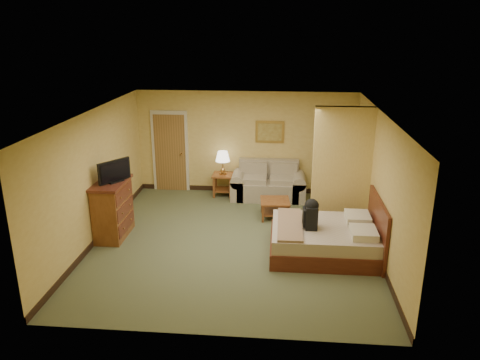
# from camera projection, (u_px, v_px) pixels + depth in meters

# --- Properties ---
(floor) EXTENTS (6.00, 6.00, 0.00)m
(floor) POSITION_uv_depth(u_px,v_px,m) (234.00, 242.00, 9.39)
(floor) COLOR #535A3A
(floor) RESTS_ON ground
(ceiling) EXTENTS (6.00, 6.00, 0.00)m
(ceiling) POSITION_uv_depth(u_px,v_px,m) (234.00, 113.00, 8.57)
(ceiling) COLOR white
(ceiling) RESTS_ON back_wall
(back_wall) EXTENTS (5.50, 0.02, 2.60)m
(back_wall) POSITION_uv_depth(u_px,v_px,m) (246.00, 143.00, 11.82)
(back_wall) COLOR #D9B85C
(back_wall) RESTS_ON floor
(left_wall) EXTENTS (0.02, 6.00, 2.60)m
(left_wall) POSITION_uv_depth(u_px,v_px,m) (95.00, 176.00, 9.21)
(left_wall) COLOR #D9B85C
(left_wall) RESTS_ON floor
(right_wall) EXTENTS (0.02, 6.00, 2.60)m
(right_wall) POSITION_uv_depth(u_px,v_px,m) (380.00, 184.00, 8.75)
(right_wall) COLOR #D9B85C
(right_wall) RESTS_ON floor
(partition) EXTENTS (1.20, 0.15, 2.60)m
(partition) POSITION_uv_depth(u_px,v_px,m) (342.00, 169.00, 9.68)
(partition) COLOR #D9B85C
(partition) RESTS_ON floor
(door) EXTENTS (0.94, 0.16, 2.10)m
(door) POSITION_uv_depth(u_px,v_px,m) (170.00, 152.00, 12.03)
(door) COLOR beige
(door) RESTS_ON floor
(baseboard) EXTENTS (5.50, 0.02, 0.12)m
(baseboard) POSITION_uv_depth(u_px,v_px,m) (246.00, 189.00, 12.20)
(baseboard) COLOR black
(baseboard) RESTS_ON floor
(loveseat) EXTENTS (1.83, 0.85, 0.93)m
(loveseat) POSITION_uv_depth(u_px,v_px,m) (268.00, 186.00, 11.68)
(loveseat) COLOR tan
(loveseat) RESTS_ON floor
(side_table) EXTENTS (0.51, 0.51, 0.56)m
(side_table) POSITION_uv_depth(u_px,v_px,m) (223.00, 181.00, 11.83)
(side_table) COLOR brown
(side_table) RESTS_ON floor
(table_lamp) EXTENTS (0.36, 0.36, 0.59)m
(table_lamp) POSITION_uv_depth(u_px,v_px,m) (223.00, 157.00, 11.62)
(table_lamp) COLOR #A5773C
(table_lamp) RESTS_ON side_table
(coffee_table) EXTENTS (0.69, 0.69, 0.42)m
(coffee_table) POSITION_uv_depth(u_px,v_px,m) (275.00, 205.00, 10.48)
(coffee_table) COLOR brown
(coffee_table) RESTS_ON floor
(wall_picture) EXTENTS (0.71, 0.04, 0.55)m
(wall_picture) POSITION_uv_depth(u_px,v_px,m) (270.00, 132.00, 11.65)
(wall_picture) COLOR #B78E3F
(wall_picture) RESTS_ON back_wall
(dresser) EXTENTS (0.58, 1.11, 1.18)m
(dresser) POSITION_uv_depth(u_px,v_px,m) (113.00, 209.00, 9.46)
(dresser) COLOR brown
(dresser) RESTS_ON floor
(tv) EXTENTS (0.46, 0.62, 0.44)m
(tv) POSITION_uv_depth(u_px,v_px,m) (114.00, 172.00, 9.20)
(tv) COLOR black
(tv) RESTS_ON dresser
(bed) EXTENTS (2.02, 1.72, 1.11)m
(bed) POSITION_uv_depth(u_px,v_px,m) (328.00, 239.00, 8.83)
(bed) COLOR #4F1D12
(bed) RESTS_ON floor
(backpack) EXTENTS (0.26, 0.34, 0.57)m
(backpack) POSITION_uv_depth(u_px,v_px,m) (311.00, 213.00, 8.62)
(backpack) COLOR black
(backpack) RESTS_ON bed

